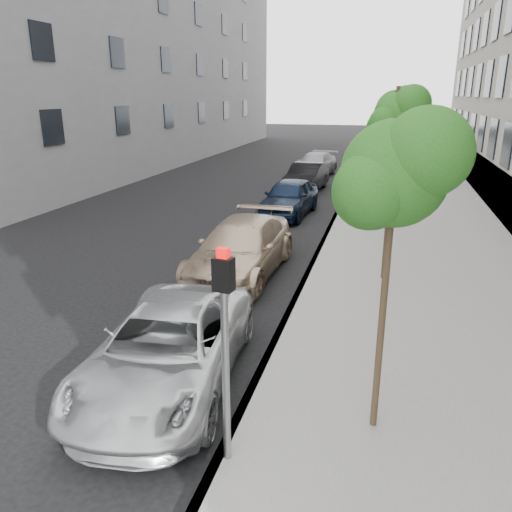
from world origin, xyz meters
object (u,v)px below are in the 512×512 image
at_px(tree_mid, 397,117).
at_px(sedan_rear, 315,165).
at_px(tree_far, 396,110).
at_px(tree_near, 397,174).
at_px(sedan_black, 306,177).
at_px(minivan, 168,348).
at_px(signal_pole, 225,333).
at_px(sedan_blue, 289,197).
at_px(suv, 241,248).

height_order(tree_mid, sedan_rear, tree_mid).
distance_m(tree_mid, tree_far, 6.50).
relative_size(tree_near, sedan_black, 1.05).
xyz_separation_m(minivan, sedan_black, (-0.66, 18.67, 0.03)).
relative_size(tree_mid, minivan, 0.99).
relative_size(tree_mid, signal_pole, 1.65).
bearing_deg(tree_far, tree_mid, -90.00).
bearing_deg(sedan_black, tree_far, -50.39).
height_order(tree_near, minivan, tree_near).
distance_m(sedan_blue, sedan_rear, 10.72).
bearing_deg(sedan_black, tree_mid, -66.43).
distance_m(tree_mid, signal_pole, 8.31).
distance_m(minivan, suv, 5.72).
xyz_separation_m(tree_near, tree_far, (0.00, 13.00, 0.39)).
relative_size(minivan, sedan_rear, 1.04).
bearing_deg(signal_pole, sedan_rear, 104.57).
bearing_deg(tree_near, tree_mid, 90.00).
height_order(tree_near, sedan_black, tree_near).
height_order(tree_far, minivan, tree_far).
xyz_separation_m(suv, sedan_black, (-0.30, 12.96, -0.04)).
height_order(tree_near, signal_pole, tree_near).
bearing_deg(tree_mid, tree_near, -90.00).
xyz_separation_m(tree_far, signal_pole, (-1.93, -14.25, -2.27)).
relative_size(tree_far, minivan, 1.01).
relative_size(tree_near, signal_pole, 1.54).
bearing_deg(suv, signal_pole, -73.14).
bearing_deg(signal_pole, minivan, 142.36).
bearing_deg(sedan_black, sedan_blue, -82.95).
xyz_separation_m(signal_pole, suv, (-1.99, 7.42, -1.26)).
xyz_separation_m(tree_near, sedan_blue, (-4.03, 13.62, -3.15)).
height_order(tree_mid, sedan_black, tree_mid).
bearing_deg(tree_far, suv, -119.81).
distance_m(signal_pole, sedan_rear, 25.74).
bearing_deg(signal_pole, tree_far, 91.09).
bearing_deg(signal_pole, tree_near, 41.68).
bearing_deg(tree_near, signal_pole, -147.11).
distance_m(tree_mid, minivan, 7.90).
xyz_separation_m(sedan_blue, sedan_rear, (-0.49, 10.71, -0.06)).
distance_m(tree_far, minivan, 13.52).
height_order(tree_mid, suv, tree_mid).
height_order(tree_near, tree_mid, tree_mid).
xyz_separation_m(suv, sedan_rear, (-0.60, 18.16, -0.06)).
relative_size(tree_far, sedan_blue, 1.14).
bearing_deg(sedan_blue, suv, -84.50).
relative_size(signal_pole, sedan_blue, 0.68).
bearing_deg(tree_mid, minivan, -120.46).
bearing_deg(sedan_rear, sedan_black, -78.00).
height_order(tree_near, sedan_blue, tree_near).
distance_m(suv, sedan_black, 12.97).
height_order(suv, sedan_black, suv).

